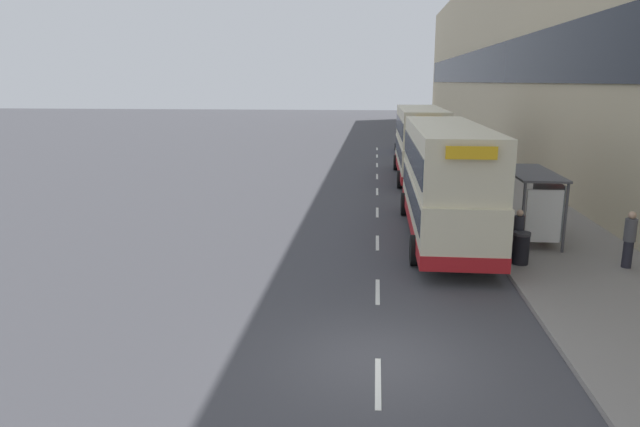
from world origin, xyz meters
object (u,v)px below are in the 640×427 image
Objects in this scene: double_decker_bus_ahead at (420,142)px; pedestrian_2 at (518,235)px; pedestrian_at_shelter at (629,239)px; double_decker_bus_near at (445,179)px; litter_bin at (521,248)px; car_0 at (407,142)px; pedestrian_1 at (509,199)px; bus_shelter at (537,193)px.

double_decker_bus_ahead is 16.90m from pedestrian_2.
double_decker_bus_ahead is at bearing 107.10° from pedestrian_at_shelter.
double_decker_bus_near is 6.48m from pedestrian_at_shelter.
double_decker_bus_near reaches higher than litter_bin.
litter_bin is at bearing -86.19° from car_0.
pedestrian_at_shelter is at bearing -0.79° from litter_bin.
pedestrian_2 is (-0.99, -5.87, -0.01)m from pedestrian_1.
bus_shelter is 3.26m from pedestrian_1.
pedestrian_at_shelter is 3.28m from litter_bin.
pedestrian_2 is (2.05, -3.09, -1.27)m from double_decker_bus_near.
pedestrian_2 is 1.63× the size of litter_bin.
pedestrian_1 is 5.96m from pedestrian_2.
pedestrian_1 is at bearing -83.01° from car_0.
car_0 is (-3.27, 27.66, -0.99)m from bus_shelter.
pedestrian_at_shelter is 1.06× the size of pedestrian_2.
car_0 is 2.50× the size of pedestrian_2.
double_decker_bus_ahead is 5.82× the size of pedestrian_at_shelter.
pedestrian_2 is 0.49m from litter_bin.
car_0 is 4.07× the size of litter_bin.
pedestrian_at_shelter is at bearing -72.90° from double_decker_bus_ahead.
double_decker_bus_near is at bearing 123.57° from pedestrian_2.
double_decker_bus_near is at bearing -137.46° from pedestrian_1.
pedestrian_2 is at bearing -56.43° from double_decker_bus_near.
double_decker_bus_ahead is at bearing 105.34° from pedestrian_1.
double_decker_bus_near is at bearing -90.24° from double_decker_bus_ahead.
double_decker_bus_ahead reaches higher than car_0.
double_decker_bus_ahead is at bearing 96.74° from litter_bin.
double_decker_bus_near is 6.54× the size of pedestrian_2.
car_0 is at bearing 90.12° from double_decker_bus_ahead.
pedestrian_at_shelter is 1.05× the size of pedestrian_1.
double_decker_bus_near is 2.61× the size of car_0.
double_decker_bus_near reaches higher than pedestrian_at_shelter.
double_decker_bus_ahead is 2.46× the size of car_0.
pedestrian_2 is at bearing -83.22° from double_decker_bus_ahead.
double_decker_bus_near is at bearing 121.14° from litter_bin.
double_decker_bus_ahead is 17.96m from pedestrian_at_shelter.
bus_shelter is at bearing -83.26° from car_0.
pedestrian_at_shelter is (5.33, -3.48, -1.22)m from double_decker_bus_near.
double_decker_bus_ahead reaches higher than bus_shelter.
double_decker_bus_near is (-3.30, 0.35, 0.41)m from bus_shelter.
double_decker_bus_near is 6.18× the size of pedestrian_at_shelter.
bus_shelter is 2.46× the size of pedestrian_2.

